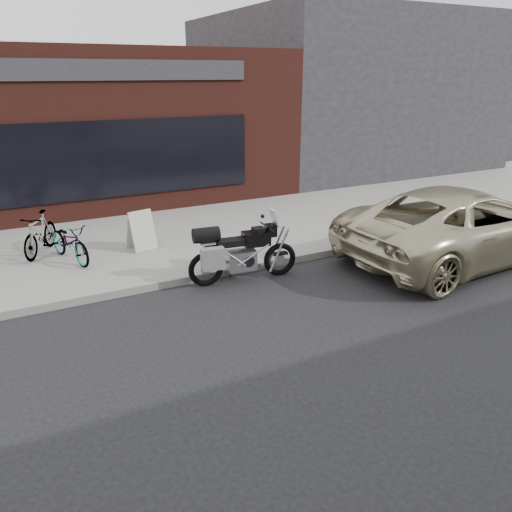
{
  "coord_description": "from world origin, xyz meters",
  "views": [
    {
      "loc": [
        -3.6,
        -4.44,
        3.84
      ],
      "look_at": [
        0.15,
        2.75,
        0.85
      ],
      "focal_mm": 35.0,
      "sensor_mm": 36.0,
      "label": 1
    }
  ],
  "objects_px": {
    "minivan": "(462,224)",
    "bicycle_rear": "(40,234)",
    "sandwich_sign": "(141,230)",
    "motorcycle": "(237,253)",
    "bicycle_front": "(70,242)"
  },
  "relations": [
    {
      "from": "bicycle_front",
      "to": "bicycle_rear",
      "type": "bearing_deg",
      "value": 107.11
    },
    {
      "from": "minivan",
      "to": "bicycle_rear",
      "type": "distance_m",
      "value": 9.04
    },
    {
      "from": "motorcycle",
      "to": "bicycle_front",
      "type": "bearing_deg",
      "value": 146.78
    },
    {
      "from": "minivan",
      "to": "bicycle_rear",
      "type": "relative_size",
      "value": 3.75
    },
    {
      "from": "motorcycle",
      "to": "sandwich_sign",
      "type": "height_order",
      "value": "motorcycle"
    },
    {
      "from": "sandwich_sign",
      "to": "bicycle_rear",
      "type": "bearing_deg",
      "value": 148.9
    },
    {
      "from": "sandwich_sign",
      "to": "motorcycle",
      "type": "bearing_deg",
      "value": -75.57
    },
    {
      "from": "minivan",
      "to": "sandwich_sign",
      "type": "xyz_separation_m",
      "value": [
        -6.05,
        3.45,
        -0.2
      ]
    },
    {
      "from": "bicycle_rear",
      "to": "sandwich_sign",
      "type": "bearing_deg",
      "value": 11.82
    },
    {
      "from": "minivan",
      "to": "sandwich_sign",
      "type": "relative_size",
      "value": 6.53
    },
    {
      "from": "bicycle_rear",
      "to": "sandwich_sign",
      "type": "xyz_separation_m",
      "value": [
        2.0,
        -0.66,
        -0.02
      ]
    },
    {
      "from": "bicycle_rear",
      "to": "sandwich_sign",
      "type": "relative_size",
      "value": 1.74
    },
    {
      "from": "motorcycle",
      "to": "minivan",
      "type": "xyz_separation_m",
      "value": [
        4.83,
        -1.08,
        0.18
      ]
    },
    {
      "from": "motorcycle",
      "to": "bicycle_rear",
      "type": "height_order",
      "value": "motorcycle"
    },
    {
      "from": "motorcycle",
      "to": "bicycle_front",
      "type": "distance_m",
      "value": 3.56
    }
  ]
}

